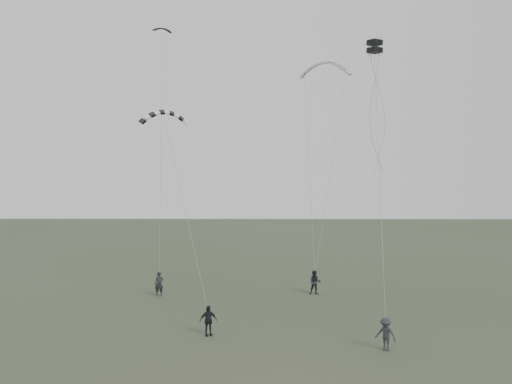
{
  "coord_description": "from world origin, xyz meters",
  "views": [
    {
      "loc": [
        1.03,
        -28.63,
        8.79
      ],
      "look_at": [
        0.65,
        4.86,
        7.62
      ],
      "focal_mm": 35.0,
      "sensor_mm": 36.0,
      "label": 1
    }
  ],
  "objects_px": {
    "flyer_right": "(315,282)",
    "kite_box": "(375,46)",
    "flyer_far": "(386,334)",
    "kite_pale_large": "(325,63)",
    "kite_dark_small": "(162,29)",
    "flyer_left": "(159,284)",
    "kite_striped": "(164,112)",
    "flyer_center": "(208,321)"
  },
  "relations": [
    {
      "from": "kite_pale_large",
      "to": "flyer_center",
      "type": "bearing_deg",
      "value": -102.25
    },
    {
      "from": "flyer_left",
      "to": "kite_pale_large",
      "type": "relative_size",
      "value": 0.42
    },
    {
      "from": "flyer_far",
      "to": "kite_pale_large",
      "type": "xyz_separation_m",
      "value": [
        -1.05,
        16.35,
        17.07
      ]
    },
    {
      "from": "kite_box",
      "to": "flyer_left",
      "type": "bearing_deg",
      "value": 122.16
    },
    {
      "from": "flyer_center",
      "to": "kite_pale_large",
      "type": "xyz_separation_m",
      "value": [
        8.06,
        14.13,
        17.07
      ]
    },
    {
      "from": "kite_dark_small",
      "to": "kite_pale_large",
      "type": "height_order",
      "value": "kite_dark_small"
    },
    {
      "from": "kite_box",
      "to": "kite_pale_large",
      "type": "bearing_deg",
      "value": 63.8
    },
    {
      "from": "flyer_center",
      "to": "kite_striped",
      "type": "height_order",
      "value": "kite_striped"
    },
    {
      "from": "flyer_far",
      "to": "kite_dark_small",
      "type": "xyz_separation_m",
      "value": [
        -14.29,
        16.23,
        19.85
      ]
    },
    {
      "from": "flyer_far",
      "to": "flyer_left",
      "type": "bearing_deg",
      "value": 178.89
    },
    {
      "from": "flyer_left",
      "to": "flyer_right",
      "type": "xyz_separation_m",
      "value": [
        11.34,
        0.64,
        0.0
      ]
    },
    {
      "from": "kite_striped",
      "to": "flyer_right",
      "type": "bearing_deg",
      "value": 0.54
    },
    {
      "from": "flyer_right",
      "to": "kite_pale_large",
      "type": "relative_size",
      "value": 0.42
    },
    {
      "from": "flyer_far",
      "to": "kite_pale_large",
      "type": "height_order",
      "value": "kite_pale_large"
    },
    {
      "from": "flyer_right",
      "to": "kite_striped",
      "type": "bearing_deg",
      "value": -155.26
    },
    {
      "from": "flyer_center",
      "to": "kite_pale_large",
      "type": "bearing_deg",
      "value": 39.33
    },
    {
      "from": "flyer_right",
      "to": "kite_box",
      "type": "height_order",
      "value": "kite_box"
    },
    {
      "from": "kite_box",
      "to": "kite_striped",
      "type": "bearing_deg",
      "value": 130.87
    },
    {
      "from": "flyer_right",
      "to": "flyer_far",
      "type": "relative_size",
      "value": 1.06
    },
    {
      "from": "kite_dark_small",
      "to": "kite_striped",
      "type": "bearing_deg",
      "value": -110.73
    },
    {
      "from": "flyer_right",
      "to": "kite_striped",
      "type": "distance_m",
      "value": 16.23
    },
    {
      "from": "flyer_center",
      "to": "kite_striped",
      "type": "relative_size",
      "value": 0.52
    },
    {
      "from": "flyer_center",
      "to": "kite_box",
      "type": "xyz_separation_m",
      "value": [
        9.48,
        2.41,
        15.41
      ]
    },
    {
      "from": "flyer_left",
      "to": "flyer_center",
      "type": "height_order",
      "value": "flyer_left"
    },
    {
      "from": "flyer_right",
      "to": "kite_striped",
      "type": "relative_size",
      "value": 0.56
    },
    {
      "from": "flyer_center",
      "to": "kite_striped",
      "type": "xyz_separation_m",
      "value": [
        -3.52,
        6.14,
        12.09
      ]
    },
    {
      "from": "kite_dark_small",
      "to": "flyer_left",
      "type": "bearing_deg",
      "value": -115.18
    },
    {
      "from": "flyer_right",
      "to": "kite_striped",
      "type": "xyz_separation_m",
      "value": [
        -10.36,
        -3.35,
        12.04
      ]
    },
    {
      "from": "flyer_left",
      "to": "kite_striped",
      "type": "bearing_deg",
      "value": -75.52
    },
    {
      "from": "kite_striped",
      "to": "kite_box",
      "type": "xyz_separation_m",
      "value": [
        13.01,
        -3.73,
        3.32
      ]
    },
    {
      "from": "flyer_center",
      "to": "kite_striped",
      "type": "bearing_deg",
      "value": 98.85
    },
    {
      "from": "kite_pale_large",
      "to": "kite_striped",
      "type": "xyz_separation_m",
      "value": [
        -11.58,
        -7.99,
        -4.98
      ]
    },
    {
      "from": "kite_dark_small",
      "to": "kite_box",
      "type": "relative_size",
      "value": 2.05
    },
    {
      "from": "flyer_center",
      "to": "flyer_far",
      "type": "height_order",
      "value": "flyer_far"
    },
    {
      "from": "flyer_far",
      "to": "kite_striped",
      "type": "distance_m",
      "value": 19.38
    },
    {
      "from": "flyer_right",
      "to": "kite_box",
      "type": "bearing_deg",
      "value": -62.65
    },
    {
      "from": "kite_dark_small",
      "to": "kite_box",
      "type": "xyz_separation_m",
      "value": [
        14.66,
        -11.6,
        -4.44
      ]
    },
    {
      "from": "flyer_center",
      "to": "kite_striped",
      "type": "distance_m",
      "value": 14.01
    },
    {
      "from": "flyer_left",
      "to": "flyer_right",
      "type": "distance_m",
      "value": 11.36
    },
    {
      "from": "flyer_right",
      "to": "flyer_left",
      "type": "bearing_deg",
      "value": -169.93
    },
    {
      "from": "flyer_center",
      "to": "kite_box",
      "type": "bearing_deg",
      "value": -6.71
    },
    {
      "from": "flyer_left",
      "to": "kite_striped",
      "type": "distance_m",
      "value": 12.39
    }
  ]
}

